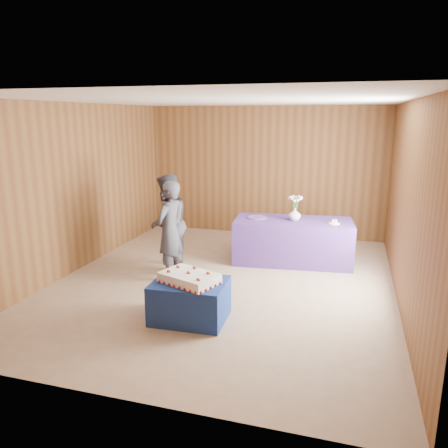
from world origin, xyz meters
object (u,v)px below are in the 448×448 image
at_px(cake_table, 190,301).
at_px(sheet_cake, 189,278).
at_px(vase, 295,214).
at_px(guest_right, 168,223).
at_px(serving_table, 293,241).
at_px(guest_left, 169,231).

height_order(cake_table, sheet_cake, sheet_cake).
bearing_deg(vase, sheet_cake, -109.57).
bearing_deg(sheet_cake, guest_right, 142.11).
xyz_separation_m(sheet_cake, guest_right, (-0.99, 1.63, 0.23)).
xyz_separation_m(cake_table, guest_right, (-0.98, 1.60, 0.55)).
bearing_deg(guest_right, serving_table, 103.73).
height_order(guest_left, guest_right, guest_right).
bearing_deg(serving_table, guest_left, -148.24).
relative_size(sheet_cake, guest_right, 0.52).
bearing_deg(serving_table, cake_table, -115.83).
distance_m(sheet_cake, vase, 2.79).
distance_m(cake_table, serving_table, 2.76).
bearing_deg(cake_table, guest_right, 119.11).
relative_size(serving_table, vase, 9.25).
bearing_deg(sheet_cake, cake_table, 131.11).
distance_m(cake_table, sheet_cake, 0.31).
height_order(serving_table, sheet_cake, serving_table).
bearing_deg(guest_left, cake_table, 41.60).
distance_m(cake_table, vase, 2.82).
height_order(sheet_cake, guest_left, guest_left).
bearing_deg(guest_left, vase, 136.57).
relative_size(cake_table, vase, 4.16).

